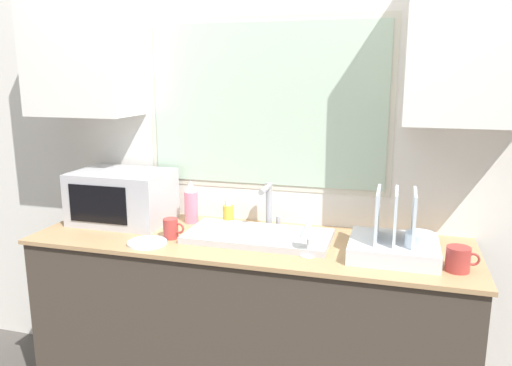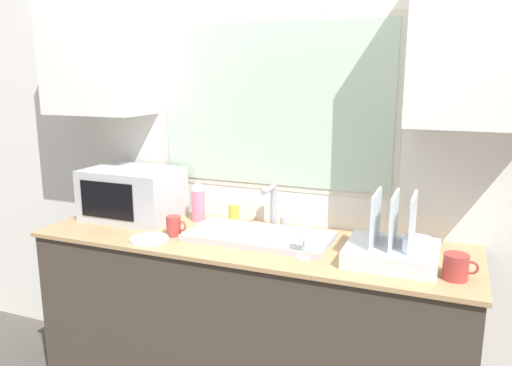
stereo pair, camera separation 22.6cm
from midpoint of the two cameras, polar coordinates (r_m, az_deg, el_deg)
name	(u,v)px [view 1 (the left image)]	position (r m, az deg, el deg)	size (l,w,h in m)	color
countertop	(248,326)	(2.56, -3.50, -16.06)	(2.07, 0.64, 0.91)	#42382D
wall_back	(265,129)	(2.55, -1.53, 6.19)	(6.00, 0.38, 2.60)	silver
sink_basin	(258,236)	(2.36, -2.48, -6.11)	(0.68, 0.33, 0.03)	#B2B2B7
faucet	(269,202)	(2.49, -1.14, -2.23)	(0.08, 0.17, 0.23)	#99999E
microwave	(122,197)	(2.72, -17.33, -1.54)	(0.49, 0.35, 0.27)	#B2B2B7
dish_rack	(396,243)	(2.18, 12.84, -6.73)	(0.37, 0.33, 0.29)	silver
spray_bottle	(191,203)	(2.63, -9.88, -2.25)	(0.07, 0.07, 0.22)	#D8728C
soap_bottle	(228,214)	(2.58, -5.70, -3.57)	(0.06, 0.06, 0.14)	gold
mug_near_sink	(171,229)	(2.42, -12.34, -5.14)	(0.10, 0.07, 0.10)	#A53833
wine_glass	(308,229)	(2.12, 2.95, -5.33)	(0.07, 0.07, 0.16)	silver
mug_by_rack	(458,259)	(2.10, 19.30, -8.27)	(0.13, 0.09, 0.10)	#A53833
small_plate	(147,243)	(2.38, -15.04, -6.65)	(0.18, 0.18, 0.01)	silver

